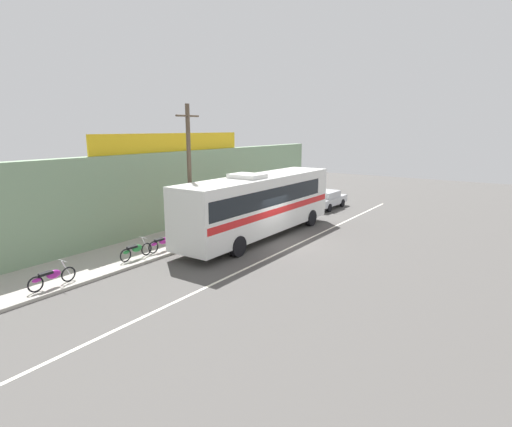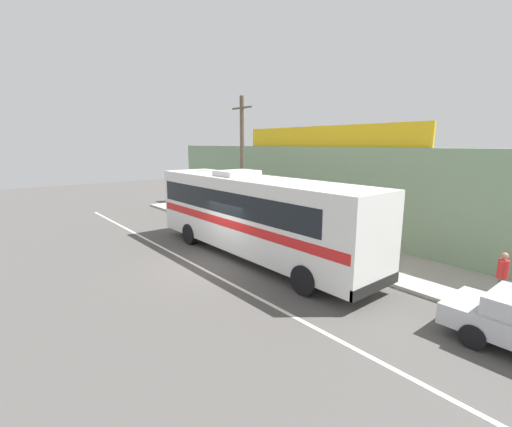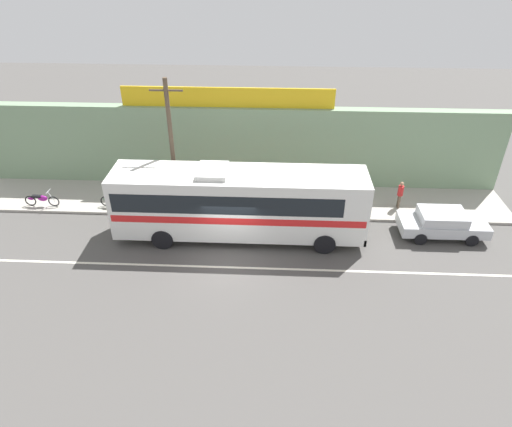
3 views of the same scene
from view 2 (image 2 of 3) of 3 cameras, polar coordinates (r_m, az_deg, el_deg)
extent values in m
plane|color=#4F4C49|center=(15.11, -6.45, -8.03)|extent=(70.00, 70.00, 0.00)
cube|color=#A8A399|center=(18.28, 7.39, -4.37)|extent=(30.00, 3.60, 0.14)
cube|color=gray|center=(19.41, 11.94, 3.43)|extent=(30.00, 0.70, 4.80)
cube|color=gold|center=(19.66, 10.76, 12.20)|extent=(11.82, 0.12, 1.10)
cube|color=silver|center=(14.72, -9.10, -8.62)|extent=(30.00, 0.14, 0.01)
cube|color=silver|center=(15.28, -0.34, 0.02)|extent=(12.19, 2.53, 3.10)
cube|color=black|center=(15.56, -1.47, 2.28)|extent=(10.72, 2.55, 0.96)
cube|color=red|center=(15.34, -0.34, -1.08)|extent=(11.94, 2.54, 0.36)
cube|color=black|center=(11.24, 19.50, -2.44)|extent=(0.04, 2.27, 1.40)
cube|color=black|center=(11.79, 18.87, -11.05)|extent=(0.12, 2.53, 0.36)
cube|color=silver|center=(16.00, -3.11, 6.56)|extent=(1.40, 1.77, 0.24)
cylinder|color=black|center=(13.73, 14.66, -8.05)|extent=(1.04, 0.32, 1.04)
cylinder|color=black|center=(12.01, 7.91, -10.63)|extent=(1.04, 0.32, 1.04)
cylinder|color=black|center=(19.14, -4.49, -2.20)|extent=(1.04, 0.32, 1.04)
cylinder|color=black|center=(17.95, -10.65, -3.28)|extent=(1.04, 0.32, 1.04)
cylinder|color=black|center=(12.10, 34.46, -13.53)|extent=(0.62, 0.20, 0.62)
cylinder|color=black|center=(10.63, 31.76, -16.62)|extent=(0.62, 0.20, 0.62)
cylinder|color=brown|center=(19.05, -2.25, 7.67)|extent=(0.22, 0.22, 7.26)
cylinder|color=brown|center=(19.10, -2.32, 16.78)|extent=(1.60, 0.10, 0.10)
torus|color=black|center=(21.98, -6.11, -0.64)|extent=(0.62, 0.06, 0.62)
torus|color=black|center=(23.00, -7.79, -0.14)|extent=(0.62, 0.06, 0.62)
cylinder|color=silver|center=(21.99, -6.24, 0.16)|extent=(0.34, 0.04, 0.65)
cylinder|color=silver|center=(22.01, -6.40, 1.02)|extent=(0.03, 0.56, 0.03)
ellipsoid|color=#237F38|center=(22.40, -6.89, 0.04)|extent=(0.56, 0.22, 0.34)
cube|color=black|center=(22.62, -7.29, 0.45)|extent=(0.52, 0.20, 0.10)
ellipsoid|color=#237F38|center=(22.92, -7.72, 0.18)|extent=(0.36, 0.14, 0.16)
torus|color=black|center=(25.40, -11.49, 0.82)|extent=(0.62, 0.06, 0.62)
torus|color=black|center=(26.55, -12.82, 1.22)|extent=(0.62, 0.06, 0.62)
cylinder|color=silver|center=(25.42, -11.60, 1.51)|extent=(0.34, 0.04, 0.65)
cylinder|color=silver|center=(25.45, -11.74, 2.25)|extent=(0.03, 0.56, 0.03)
ellipsoid|color=#991E8C|center=(25.89, -12.12, 1.40)|extent=(0.56, 0.22, 0.34)
cube|color=black|center=(26.13, -12.44, 1.74)|extent=(0.52, 0.20, 0.10)
ellipsoid|color=#991E8C|center=(26.48, -12.78, 1.50)|extent=(0.36, 0.14, 0.16)
torus|color=black|center=(20.64, -3.73, -1.39)|extent=(0.62, 0.06, 0.62)
torus|color=black|center=(21.64, -5.66, -0.82)|extent=(0.62, 0.06, 0.62)
cylinder|color=silver|center=(20.64, -3.87, -0.54)|extent=(0.34, 0.04, 0.65)
cylinder|color=silver|center=(20.65, -4.04, 0.38)|extent=(0.03, 0.56, 0.03)
ellipsoid|color=#991E8C|center=(21.05, -4.63, -0.65)|extent=(0.56, 0.22, 0.34)
cube|color=black|center=(21.25, -5.07, -0.20)|extent=(0.52, 0.20, 0.10)
ellipsoid|color=#991E8C|center=(21.56, -5.57, -0.48)|extent=(0.36, 0.14, 0.16)
cylinder|color=brown|center=(13.61, 34.96, -9.96)|extent=(0.13, 0.13, 0.77)
cylinder|color=brown|center=(13.45, 34.74, -10.18)|extent=(0.13, 0.13, 0.77)
cylinder|color=red|center=(13.32, 35.18, -7.36)|extent=(0.30, 0.30, 0.58)
sphere|color=#A37556|center=(13.21, 35.39, -5.62)|extent=(0.21, 0.21, 0.21)
cylinder|color=red|center=(13.50, 35.43, -7.04)|extent=(0.08, 0.08, 0.53)
cylinder|color=red|center=(13.13, 34.95, -7.46)|extent=(0.08, 0.08, 0.53)
camera|label=1|loc=(30.76, -46.50, 10.11)|focal=28.50mm
camera|label=3|loc=(16.07, -90.04, 32.02)|focal=31.98mm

